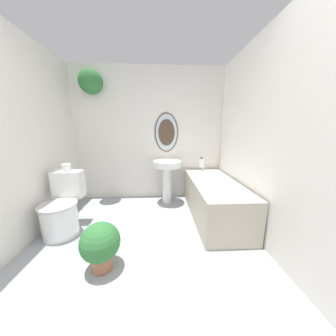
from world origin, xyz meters
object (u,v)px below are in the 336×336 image
at_px(shampoo_bottle, 201,163).
at_px(toilet_paper_roll, 66,168).
at_px(potted_plant, 100,244).
at_px(pedestal_sink, 167,173).
at_px(toilet, 63,209).
at_px(bathtub, 214,198).

bearing_deg(shampoo_bottle, toilet_paper_roll, -160.22).
relative_size(shampoo_bottle, potted_plant, 0.39).
height_order(shampoo_bottle, potted_plant, shampoo_bottle).
xyz_separation_m(shampoo_bottle, potted_plant, (-1.33, -1.60, -0.45)).
bearing_deg(potted_plant, shampoo_bottle, 50.25).
bearing_deg(pedestal_sink, toilet, -148.69).
xyz_separation_m(toilet, pedestal_sink, (1.39, 0.84, 0.25)).
distance_m(pedestal_sink, potted_plant, 1.68).
distance_m(bathtub, shampoo_bottle, 0.77).
height_order(toilet, pedestal_sink, pedestal_sink).
bearing_deg(toilet_paper_roll, pedestal_sink, 24.31).
relative_size(toilet, shampoo_bottle, 4.19).
bearing_deg(shampoo_bottle, pedestal_sink, -170.98).
relative_size(potted_plant, toilet_paper_roll, 4.28).
relative_size(bathtub, shampoo_bottle, 8.53).
height_order(pedestal_sink, potted_plant, pedestal_sink).
xyz_separation_m(bathtub, potted_plant, (-1.38, -0.96, -0.02)).
bearing_deg(shampoo_bottle, toilet, -154.96).
height_order(potted_plant, toilet_paper_roll, toilet_paper_roll).
height_order(toilet, bathtub, toilet).
bearing_deg(toilet_paper_roll, potted_plant, -51.45).
distance_m(pedestal_sink, bathtub, 0.91).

